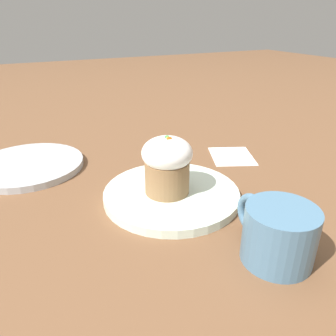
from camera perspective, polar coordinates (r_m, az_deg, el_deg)
The scene contains 7 objects.
ground_plane at distance 0.57m, azimuth 0.60°, elevation -5.24°, with size 4.00×4.00×0.00m, color brown.
dessert_plate at distance 0.57m, azimuth 0.60°, elevation -4.59°, with size 0.23×0.23×0.01m.
carrot_cake at distance 0.54m, azimuth -0.00°, elevation 0.58°, with size 0.08×0.08×0.10m.
spoon at distance 0.58m, azimuth 1.32°, elevation -3.06°, with size 0.10×0.06×0.01m.
coffee_cup at distance 0.45m, azimuth 18.51°, elevation -10.78°, with size 0.13×0.09×0.08m.
side_plate at distance 0.74m, azimuth -23.22°, elevation 0.44°, with size 0.22×0.22×0.01m.
paper_napkin at distance 0.75m, azimuth 11.06°, elevation 2.08°, with size 0.13×0.13×0.00m.
Camera 1 is at (-0.44, 0.22, 0.29)m, focal length 35.00 mm.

